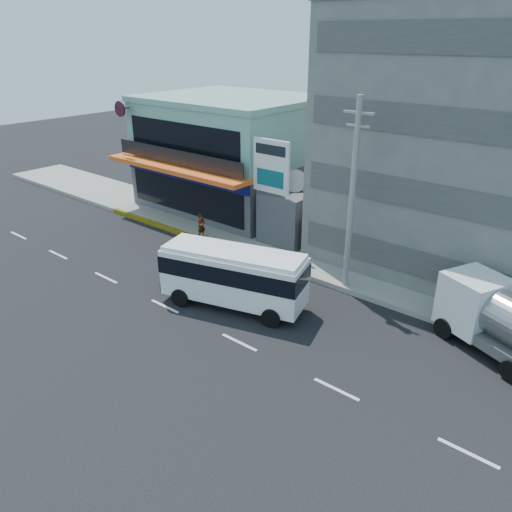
{
  "coord_description": "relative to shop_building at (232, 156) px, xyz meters",
  "views": [
    {
      "loc": [
        17.48,
        -13.85,
        12.57
      ],
      "look_at": [
        2.71,
        3.92,
        2.2
      ],
      "focal_mm": 35.0,
      "sensor_mm": 36.0,
      "label": 1
    }
  ],
  "objects": [
    {
      "name": "motorcycle_rider",
      "position": [
        3.78,
        -7.15,
        -3.3
      ],
      "size": [
        1.69,
        0.73,
        2.1
      ],
      "color": "#64100E",
      "rests_on": "ground"
    },
    {
      "name": "sedan",
      "position": [
        11.0,
        -10.15,
        -3.31
      ],
      "size": [
        4.37,
        2.98,
        1.38
      ],
      "primitive_type": "imported",
      "rotation": [
        0.0,
        0.0,
        1.2
      ],
      "color": "tan",
      "rests_on": "ground"
    },
    {
      "name": "sidewalk",
      "position": [
        13.0,
        -4.45,
        -3.85
      ],
      "size": [
        70.0,
        5.0,
        0.3
      ],
      "primitive_type": "cube",
      "color": "gray",
      "rests_on": "ground"
    },
    {
      "name": "ground",
      "position": [
        8.0,
        -13.95,
        -4.0
      ],
      "size": [
        120.0,
        120.0,
        0.0
      ],
      "primitive_type": "plane",
      "color": "black",
      "rests_on": "ground"
    },
    {
      "name": "billboard",
      "position": [
        7.5,
        -4.75,
        0.93
      ],
      "size": [
        2.6,
        0.18,
        6.9
      ],
      "color": "gray",
      "rests_on": "ground"
    },
    {
      "name": "minibus",
      "position": [
        10.59,
        -11.62,
        -2.2
      ],
      "size": [
        7.55,
        4.22,
        3.01
      ],
      "color": "white",
      "rests_on": "ground"
    },
    {
      "name": "utility_pole_near",
      "position": [
        14.0,
        -6.55,
        1.15
      ],
      "size": [
        1.6,
        0.3,
        10.0
      ],
      "color": "#999993",
      "rests_on": "ground"
    },
    {
      "name": "shop_building",
      "position": [
        0.0,
        0.0,
        0.0
      ],
      "size": [
        12.4,
        11.7,
        8.0
      ],
      "color": "#46464B",
      "rests_on": "ground"
    },
    {
      "name": "gap_structure",
      "position": [
        8.0,
        -1.95,
        -2.25
      ],
      "size": [
        3.0,
        6.0,
        3.5
      ],
      "primitive_type": "cube",
      "color": "#46464B",
      "rests_on": "ground"
    },
    {
      "name": "satellite_dish",
      "position": [
        8.0,
        -2.95,
        -0.42
      ],
      "size": [
        1.5,
        1.5,
        0.15
      ],
      "primitive_type": "cylinder",
      "color": "slate",
      "rests_on": "gap_structure"
    },
    {
      "name": "concrete_building",
      "position": [
        18.0,
        1.05,
        3.0
      ],
      "size": [
        16.0,
        12.0,
        14.0
      ],
      "primitive_type": "cube",
      "color": "gray",
      "rests_on": "ground"
    }
  ]
}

